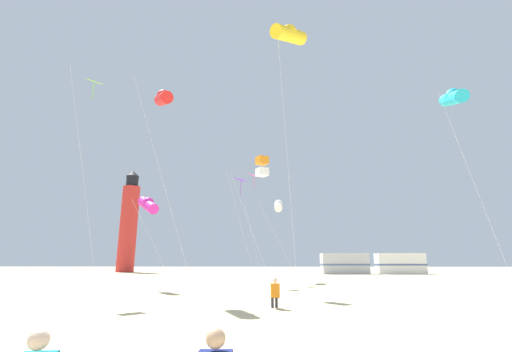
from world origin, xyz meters
TOP-DOWN VIEW (x-y plane):
  - kite_flyer_standing at (1.91, 7.36)m, footprint 0.36×0.52m
  - kite_tube_magenta at (-6.33, 16.12)m, footprint 3.26×3.42m
  - kite_tube_scarlet at (-4.24, 11.26)m, footprint 3.35×3.74m
  - kite_tube_cyan at (11.56, 10.23)m, footprint 2.14×2.58m
  - kite_box_orange at (1.39, 12.55)m, footprint 2.59×2.59m
  - kite_tube_gold at (2.81, 8.37)m, footprint 2.11×2.38m
  - kite_diamond_lime at (-8.73, 11.93)m, footprint 2.40×2.40m
  - kite_tube_white at (2.82, 24.95)m, footprint 3.41×3.07m
  - kite_diamond_violet at (-0.26, 19.58)m, footprint 3.00×2.98m
  - kite_diamond_rainbow at (0.57, 23.13)m, footprint 2.17×2.00m
  - lighthouse_distant at (-20.98, 50.31)m, footprint 2.80×2.80m
  - rv_van_silver at (12.61, 43.18)m, footprint 6.53×2.59m
  - rv_van_white at (20.24, 43.09)m, footprint 6.45×2.35m

SIDE VIEW (x-z plane):
  - kite_flyer_standing at x=1.91m, z-range 0.03..1.19m
  - rv_van_silver at x=12.61m, z-range -0.01..2.79m
  - rv_van_white at x=20.24m, z-range -0.01..2.79m
  - kite_tube_magenta at x=-6.33m, z-range 2.39..8.59m
  - kite_tube_white at x=2.82m, z-range 3.03..10.50m
  - kite_box_orange at x=1.39m, z-range 3.27..10.97m
  - kite_diamond_violet at x=-0.26m, z-range 3.58..11.79m
  - lighthouse_distant at x=-20.98m, z-range -0.56..16.24m
  - kite_diamond_rainbow at x=0.57m, z-range 4.12..13.53m
  - kite_tube_cyan at x=11.56m, z-range 4.75..15.66m
  - kite_tube_scarlet at x=-4.24m, z-range 5.08..16.66m
  - kite_diamond_lime at x=-8.73m, z-range 5.47..18.09m
  - kite_tube_gold at x=2.81m, z-range 6.07..19.62m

